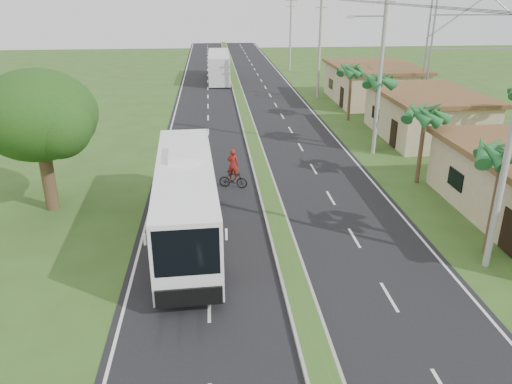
{
  "coord_description": "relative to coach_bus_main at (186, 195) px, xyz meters",
  "views": [
    {
      "loc": [
        -3.16,
        -15.92,
        11.14
      ],
      "look_at": [
        -1.09,
        6.93,
        1.8
      ],
      "focal_mm": 35.0,
      "sensor_mm": 36.0,
      "label": 1
    }
  ],
  "objects": [
    {
      "name": "median_strip",
      "position": [
        4.49,
        14.2,
        -2.11
      ],
      "size": [
        1.2,
        160.0,
        0.18
      ],
      "color": "gray",
      "rests_on": "ground"
    },
    {
      "name": "road_asphalt",
      "position": [
        4.49,
        14.2,
        -2.2
      ],
      "size": [
        14.0,
        160.0,
        0.02
      ],
      "primitive_type": "cube",
      "color": "black",
      "rests_on": "ground"
    },
    {
      "name": "palm_verge_c",
      "position": [
        13.29,
        13.2,
        2.91
      ],
      "size": [
        2.4,
        2.4,
        5.85
      ],
      "color": "#473321",
      "rests_on": "ground"
    },
    {
      "name": "utility_pole_c",
      "position": [
        12.99,
        32.2,
        3.46
      ],
      "size": [
        1.6,
        0.28,
        11.0
      ],
      "color": "gray",
      "rests_on": "ground"
    },
    {
      "name": "motorcyclist",
      "position": [
        2.49,
        6.34,
        -1.31
      ],
      "size": [
        1.81,
        0.99,
        2.44
      ],
      "rotation": [
        0.0,
        0.0,
        -0.31
      ],
      "color": "black",
      "rests_on": "ground"
    },
    {
      "name": "billboard_lattice",
      "position": [
        26.49,
        24.2,
        4.61
      ],
      "size": [
        10.18,
        1.18,
        12.07
      ],
      "color": "gray",
      "rests_on": "ground"
    },
    {
      "name": "palm_verge_b",
      "position": [
        13.89,
        6.2,
        2.14
      ],
      "size": [
        2.4,
        2.4,
        5.05
      ],
      "color": "#473321",
      "rests_on": "ground"
    },
    {
      "name": "ground",
      "position": [
        4.49,
        -5.8,
        -2.21
      ],
      "size": [
        180.0,
        180.0,
        0.0
      ],
      "primitive_type": "plane",
      "color": "#324E1C",
      "rests_on": "ground"
    },
    {
      "name": "lane_edge_left",
      "position": [
        -2.21,
        14.2,
        -2.21
      ],
      "size": [
        0.12,
        160.0,
        0.01
      ],
      "primitive_type": "cube",
      "color": "silver",
      "rests_on": "ground"
    },
    {
      "name": "lane_edge_right",
      "position": [
        11.19,
        14.2,
        -2.21
      ],
      "size": [
        0.12,
        160.0,
        0.01
      ],
      "primitive_type": "cube",
      "color": "silver",
      "rests_on": "ground"
    },
    {
      "name": "shade_tree",
      "position": [
        -7.63,
        4.22,
        2.81
      ],
      "size": [
        6.3,
        6.0,
        7.54
      ],
      "color": "#473321",
      "rests_on": "ground"
    },
    {
      "name": "shop_mid",
      "position": [
        18.49,
        16.2,
        -0.36
      ],
      "size": [
        7.6,
        10.6,
        3.67
      ],
      "color": "tan",
      "rests_on": "ground"
    },
    {
      "name": "palm_verge_d",
      "position": [
        13.79,
        22.2,
        2.33
      ],
      "size": [
        2.4,
        2.4,
        5.25
      ],
      "color": "#473321",
      "rests_on": "ground"
    },
    {
      "name": "palm_verge_a",
      "position": [
        13.49,
        -2.8,
        2.53
      ],
      "size": [
        2.4,
        2.4,
        5.45
      ],
      "color": "#473321",
      "rests_on": "ground"
    },
    {
      "name": "utility_pole_d",
      "position": [
        12.99,
        52.2,
        3.21
      ],
      "size": [
        1.6,
        0.28,
        10.5
      ],
      "color": "gray",
      "rests_on": "ground"
    },
    {
      "name": "coach_bus_far",
      "position": [
        2.49,
        44.87,
        -0.22
      ],
      "size": [
        2.79,
        12.1,
        3.51
      ],
      "rotation": [
        0.0,
        0.0,
        -0.01
      ],
      "color": "silver",
      "rests_on": "ground"
    },
    {
      "name": "shop_far",
      "position": [
        18.49,
        30.2,
        -0.28
      ],
      "size": [
        8.6,
        11.6,
        3.82
      ],
      "color": "tan",
      "rests_on": "ground"
    },
    {
      "name": "utility_pole_a",
      "position": [
        12.99,
        -3.8,
        3.46
      ],
      "size": [
        1.6,
        0.28,
        11.0
      ],
      "color": "gray",
      "rests_on": "ground"
    },
    {
      "name": "utility_pole_b",
      "position": [
        12.96,
        12.2,
        4.04
      ],
      "size": [
        3.2,
        0.28,
        12.0
      ],
      "color": "gray",
      "rests_on": "ground"
    },
    {
      "name": "coach_bus_main",
      "position": [
        0.0,
        0.0,
        0.0
      ],
      "size": [
        3.16,
        12.56,
        4.03
      ],
      "rotation": [
        0.0,
        0.0,
        0.05
      ],
      "color": "white",
      "rests_on": "ground"
    }
  ]
}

